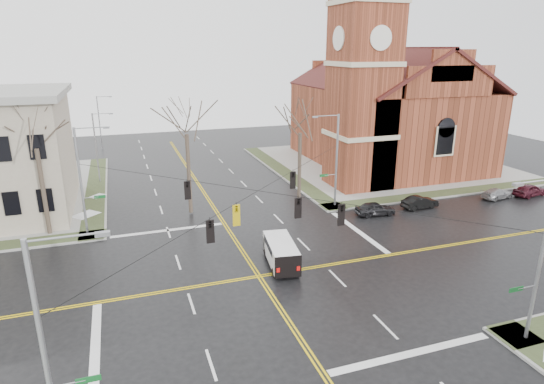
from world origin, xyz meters
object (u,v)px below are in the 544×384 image
object	(u,v)px
streetlight_north_b	(100,120)
church	(384,102)
parked_car_b	(420,202)
tree_nw_near	(186,129)
parked_car_d	(530,190)
tree_nw_far	(36,143)
tree_ne	(300,128)
parked_car_a	(375,209)
signal_pole_ne	(335,158)
streetlight_north_a	(97,145)
signal_pole_se	(539,257)
cargo_van	(280,251)
parked_car_c	(497,194)
signal_pole_nw	(83,179)
signal_pole_sw	(49,348)

from	to	relation	value
streetlight_north_b	church	bearing A→B (deg)	-33.25
parked_car_b	tree_nw_near	world-z (taller)	tree_nw_near
church	tree_nw_near	xyz separation A→B (m)	(-27.17, -10.78, -0.30)
parked_car_d	tree_nw_far	distance (m)	47.91
tree_nw_far	tree_ne	xyz separation A→B (m)	(22.93, 0.65, -0.19)
parked_car_a	tree_nw_near	world-z (taller)	tree_nw_near
signal_pole_ne	parked_car_a	xyz separation A→B (m)	(2.63, -3.53, -4.31)
streetlight_north_a	tree_nw_near	xyz separation A→B (m)	(8.25, -13.99, 3.67)
church	signal_pole_se	bearing A→B (deg)	-110.33
signal_pole_ne	cargo_van	distance (m)	14.35
church	cargo_van	bearing A→B (deg)	-134.04
tree_nw_near	streetlight_north_a	bearing A→B (deg)	120.52
parked_car_c	cargo_van	bearing A→B (deg)	95.79
signal_pole_ne	tree_nw_near	world-z (taller)	tree_nw_near
signal_pole_nw	tree_nw_near	bearing A→B (deg)	15.71
streetlight_north_a	tree_nw_far	xyz separation A→B (m)	(-3.87, -15.26, 3.41)
signal_pole_se	parked_car_c	size ratio (longest dim) A/B	2.41
parked_car_d	tree_nw_near	distance (m)	36.32
church	tree_nw_near	distance (m)	29.23
tree_nw_far	streetlight_north_a	bearing A→B (deg)	75.79
church	parked_car_b	bearing A→B (deg)	-108.80
parked_car_a	tree_ne	size ratio (longest dim) A/B	0.35
signal_pole_nw	parked_car_d	bearing A→B (deg)	-4.88
cargo_van	tree_nw_near	bearing A→B (deg)	117.28
signal_pole_ne	parked_car_a	bearing A→B (deg)	-53.32
signal_pole_ne	tree_ne	xyz separation A→B (m)	(-2.91, 1.89, 2.74)
signal_pole_sw	signal_pole_se	bearing A→B (deg)	0.00
streetlight_north_a	parked_car_a	size ratio (longest dim) A/B	2.13
church	parked_car_a	distance (m)	21.45
streetlight_north_b	tree_nw_far	size ratio (longest dim) A/B	0.74
streetlight_north_b	tree_nw_near	distance (m)	35.17
streetlight_north_b	parked_car_a	size ratio (longest dim) A/B	2.13
signal_pole_ne	parked_car_d	xyz separation A→B (m)	(21.26, -3.75, -4.28)
signal_pole_se	signal_pole_nw	bearing A→B (deg)	134.55
signal_pole_ne	signal_pole_se	xyz separation A→B (m)	(0.00, -23.00, 0.00)
streetlight_north_b	parked_car_b	xyz separation A→B (m)	(29.79, -39.74, -3.85)
signal_pole_ne	parked_car_a	size ratio (longest dim) A/B	2.39
tree_nw_near	tree_ne	distance (m)	10.84
cargo_van	parked_car_a	distance (m)	13.68
signal_pole_se	church	bearing A→B (deg)	69.67
streetlight_north_a	parked_car_c	xyz separation A→B (m)	(39.32, -19.80, -3.93)
tree_nw_near	signal_pole_sw	bearing A→B (deg)	-109.27
parked_car_b	parked_car_a	bearing A→B (deg)	88.71
signal_pole_nw	signal_pole_se	xyz separation A→B (m)	(22.64, -23.00, 0.00)
tree_nw_near	tree_ne	world-z (taller)	tree_nw_near
parked_car_b	parked_car_d	distance (m)	13.46
church	tree_nw_near	size ratio (longest dim) A/B	2.45
parked_car_d	parked_car_c	bearing A→B (deg)	74.97
streetlight_north_b	cargo_van	world-z (taller)	streetlight_north_b
streetlight_north_a	parked_car_c	distance (m)	44.20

